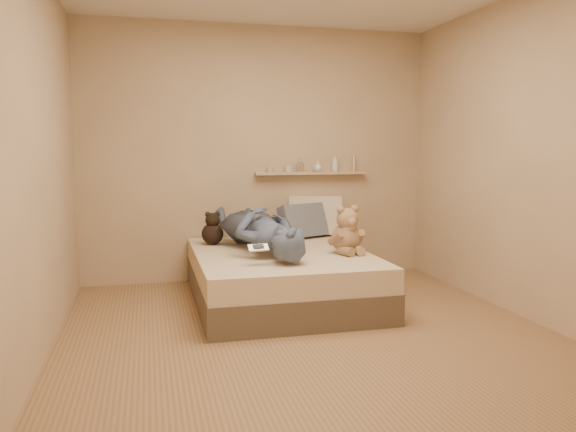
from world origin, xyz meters
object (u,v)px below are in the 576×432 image
object	(u,v)px
bed	(280,277)
person	(259,228)
game_console	(258,248)
teddy_bear	(347,234)
pillow_cream	(315,216)
wall_shelf	(311,173)
dark_plush	(213,230)
pillow_grey	(303,221)

from	to	relation	value
bed	person	size ratio (longest dim) A/B	1.15
game_console	teddy_bear	xyz separation A→B (m)	(0.84, 0.31, 0.03)
teddy_bear	game_console	bearing A→B (deg)	-159.66
pillow_cream	wall_shelf	world-z (taller)	wall_shelf
teddy_bear	person	xyz separation A→B (m)	(-0.71, 0.36, 0.02)
dark_plush	wall_shelf	distance (m)	1.27
pillow_grey	wall_shelf	world-z (taller)	wall_shelf
game_console	teddy_bear	world-z (taller)	teddy_bear
dark_plush	pillow_grey	distance (m)	0.96
person	wall_shelf	bearing A→B (deg)	-140.12
dark_plush	person	bearing A→B (deg)	-45.04
pillow_cream	person	bearing A→B (deg)	-136.66
game_console	pillow_cream	size ratio (longest dim) A/B	0.30
bed	pillow_cream	distance (m)	1.09
wall_shelf	game_console	bearing A→B (deg)	-120.53
bed	teddy_bear	world-z (taller)	teddy_bear
pillow_grey	dark_plush	bearing A→B (deg)	-169.09
wall_shelf	pillow_cream	bearing A→B (deg)	-75.08
pillow_grey	person	distance (m)	0.79
teddy_bear	person	size ratio (longest dim) A/B	0.26
pillow_cream	wall_shelf	bearing A→B (deg)	104.92
pillow_grey	bed	bearing A→B (deg)	-120.15
game_console	teddy_bear	distance (m)	0.90
dark_plush	person	size ratio (longest dim) A/B	0.19
dark_plush	pillow_cream	bearing A→B (deg)	16.14
bed	dark_plush	distance (m)	0.83
teddy_bear	pillow_grey	distance (m)	0.92
teddy_bear	pillow_cream	distance (m)	1.05
game_console	dark_plush	xyz separation A→B (m)	(-0.24, 1.05, -0.00)
teddy_bear	dark_plush	size ratio (longest dim) A/B	1.34
pillow_grey	wall_shelf	distance (m)	0.55
teddy_bear	pillow_grey	bearing A→B (deg)	98.77
pillow_cream	wall_shelf	size ratio (longest dim) A/B	0.46
dark_plush	wall_shelf	bearing A→B (deg)	20.17
bed	person	world-z (taller)	person
bed	pillow_grey	xyz separation A→B (m)	(0.40, 0.69, 0.40)
bed	pillow_cream	xyz separation A→B (m)	(0.57, 0.83, 0.43)
teddy_bear	pillow_grey	size ratio (longest dim) A/B	0.85
game_console	person	xyz separation A→B (m)	(0.14, 0.67, 0.06)
dark_plush	person	distance (m)	0.53
pillow_cream	dark_plush	bearing A→B (deg)	-163.86
game_console	person	size ratio (longest dim) A/B	0.10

